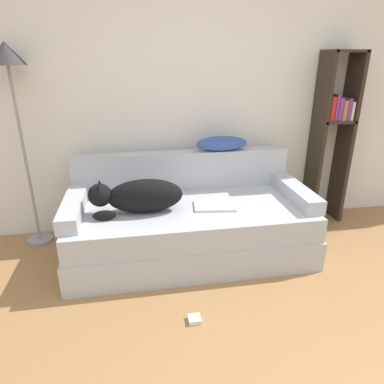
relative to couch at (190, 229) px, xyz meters
The scene contains 11 objects.
wall_back 1.31m from the couch, 69.31° to the left, with size 7.34×0.06×2.70m.
couch is the anchor object (origin of this frame).
couch_backrest 0.56m from the couch, 90.00° to the left, with size 1.93×0.15×0.34m.
couch_arm_left 0.95m from the couch, behind, with size 0.15×0.75×0.11m.
couch_arm_right 0.95m from the couch, ahead, with size 0.15×0.75×0.11m.
dog 0.56m from the couch, 169.78° to the right, with size 0.71×0.24×0.27m.
laptop 0.31m from the couch, 21.83° to the right, with size 0.35×0.25×0.02m.
throw_pillow 0.82m from the couch, 47.64° to the left, with size 0.46×0.20×0.13m.
bookshelf 1.68m from the couch, 16.91° to the left, with size 0.33×0.26×1.63m.
floor_lamp 1.85m from the couch, 161.91° to the left, with size 0.28×0.28×1.69m.
power_adapter 0.86m from the couch, 97.71° to the right, with size 0.08×0.08×0.03m.
Camera 1 is at (-0.66, -0.91, 1.58)m, focal length 32.00 mm.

